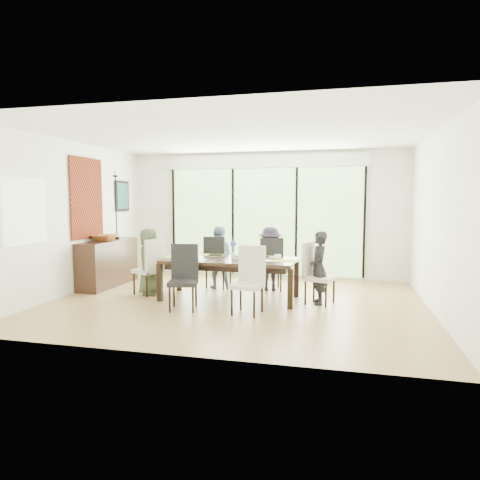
% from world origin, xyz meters
% --- Properties ---
extents(floor, '(6.00, 5.00, 0.01)m').
position_xyz_m(floor, '(0.00, 0.00, -0.01)').
color(floor, brown).
rests_on(floor, ground).
extents(ceiling, '(6.00, 5.00, 0.01)m').
position_xyz_m(ceiling, '(0.00, 0.00, 2.71)').
color(ceiling, white).
rests_on(ceiling, wall_back).
extents(wall_back, '(6.00, 0.02, 2.70)m').
position_xyz_m(wall_back, '(0.00, 2.51, 1.35)').
color(wall_back, white).
rests_on(wall_back, floor).
extents(wall_front, '(6.00, 0.02, 2.70)m').
position_xyz_m(wall_front, '(0.00, -2.51, 1.35)').
color(wall_front, white).
rests_on(wall_front, floor).
extents(wall_left, '(0.02, 5.00, 2.70)m').
position_xyz_m(wall_left, '(-3.01, 0.00, 1.35)').
color(wall_left, white).
rests_on(wall_left, floor).
extents(wall_right, '(0.02, 5.00, 2.70)m').
position_xyz_m(wall_right, '(3.01, 0.00, 1.35)').
color(wall_right, white).
rests_on(wall_right, floor).
extents(glass_doors, '(4.20, 0.02, 2.30)m').
position_xyz_m(glass_doors, '(0.00, 2.47, 1.20)').
color(glass_doors, '#598C3F').
rests_on(glass_doors, wall_back).
extents(blinds_header, '(4.40, 0.06, 0.28)m').
position_xyz_m(blinds_header, '(0.00, 2.46, 2.50)').
color(blinds_header, white).
rests_on(blinds_header, wall_back).
extents(mullion_a, '(0.05, 0.04, 2.30)m').
position_xyz_m(mullion_a, '(-2.10, 2.46, 1.20)').
color(mullion_a, black).
rests_on(mullion_a, wall_back).
extents(mullion_b, '(0.05, 0.04, 2.30)m').
position_xyz_m(mullion_b, '(-0.70, 2.46, 1.20)').
color(mullion_b, black).
rests_on(mullion_b, wall_back).
extents(mullion_c, '(0.05, 0.04, 2.30)m').
position_xyz_m(mullion_c, '(0.70, 2.46, 1.20)').
color(mullion_c, black).
rests_on(mullion_c, wall_back).
extents(mullion_d, '(0.05, 0.04, 2.30)m').
position_xyz_m(mullion_d, '(2.10, 2.46, 1.20)').
color(mullion_d, black).
rests_on(mullion_d, wall_back).
extents(side_window, '(0.02, 0.90, 1.00)m').
position_xyz_m(side_window, '(-2.97, -1.20, 1.50)').
color(side_window, '#8CAD7F').
rests_on(side_window, wall_left).
extents(deck, '(6.00, 1.80, 0.10)m').
position_xyz_m(deck, '(0.00, 3.40, -0.05)').
color(deck, '#4E3821').
rests_on(deck, ground).
extents(rail_top, '(6.00, 0.08, 0.06)m').
position_xyz_m(rail_top, '(0.00, 4.20, 0.55)').
color(rail_top, brown).
rests_on(rail_top, deck).
extents(foliage_left, '(3.20, 3.20, 3.20)m').
position_xyz_m(foliage_left, '(-1.80, 5.20, 1.44)').
color(foliage_left, '#14380F').
rests_on(foliage_left, ground).
extents(foliage_mid, '(4.00, 4.00, 4.00)m').
position_xyz_m(foliage_mid, '(0.40, 5.80, 1.80)').
color(foliage_mid, '#14380F').
rests_on(foliage_mid, ground).
extents(foliage_right, '(2.80, 2.80, 2.80)m').
position_xyz_m(foliage_right, '(2.20, 5.00, 1.26)').
color(foliage_right, '#14380F').
rests_on(foliage_right, ground).
extents(foliage_far, '(3.60, 3.60, 3.60)m').
position_xyz_m(foliage_far, '(-0.60, 6.50, 1.62)').
color(foliage_far, '#14380F').
rests_on(foliage_far, ground).
extents(table_top, '(2.18, 1.00, 0.05)m').
position_xyz_m(table_top, '(-0.17, 0.19, 0.66)').
color(table_top, black).
rests_on(table_top, floor).
extents(table_apron, '(2.00, 0.82, 0.09)m').
position_xyz_m(table_apron, '(-0.17, 0.19, 0.57)').
color(table_apron, black).
rests_on(table_apron, floor).
extents(table_leg_fl, '(0.08, 0.08, 0.63)m').
position_xyz_m(table_leg_fl, '(-1.25, -0.24, 0.31)').
color(table_leg_fl, black).
rests_on(table_leg_fl, floor).
extents(table_leg_fr, '(0.08, 0.08, 0.63)m').
position_xyz_m(table_leg_fr, '(0.91, -0.24, 0.31)').
color(table_leg_fr, black).
rests_on(table_leg_fr, floor).
extents(table_leg_bl, '(0.08, 0.08, 0.63)m').
position_xyz_m(table_leg_bl, '(-1.25, 0.62, 0.31)').
color(table_leg_bl, black).
rests_on(table_leg_bl, floor).
extents(table_leg_br, '(0.08, 0.08, 0.63)m').
position_xyz_m(table_leg_br, '(0.91, 0.62, 0.31)').
color(table_leg_br, black).
rests_on(table_leg_br, floor).
extents(chair_left_end, '(0.55, 0.55, 1.00)m').
position_xyz_m(chair_left_end, '(-1.67, 0.19, 0.50)').
color(chair_left_end, beige).
rests_on(chair_left_end, floor).
extents(chair_right_end, '(0.53, 0.53, 1.00)m').
position_xyz_m(chair_right_end, '(1.33, 0.19, 0.50)').
color(chair_right_end, silver).
rests_on(chair_right_end, floor).
extents(chair_far_left, '(0.47, 0.47, 1.00)m').
position_xyz_m(chair_far_left, '(-0.62, 1.04, 0.50)').
color(chair_far_left, black).
rests_on(chair_far_left, floor).
extents(chair_far_right, '(0.52, 0.52, 1.00)m').
position_xyz_m(chair_far_right, '(0.38, 1.04, 0.50)').
color(chair_far_right, black).
rests_on(chair_far_right, floor).
extents(chair_near_left, '(0.50, 0.50, 1.00)m').
position_xyz_m(chair_near_left, '(-0.67, -0.68, 0.50)').
color(chair_near_left, black).
rests_on(chair_near_left, floor).
extents(chair_near_right, '(0.48, 0.48, 1.00)m').
position_xyz_m(chair_near_right, '(0.33, -0.68, 0.50)').
color(chair_near_right, beige).
rests_on(chair_near_right, floor).
extents(person_left_end, '(0.40, 0.58, 1.17)m').
position_xyz_m(person_left_end, '(-1.65, 0.19, 0.59)').
color(person_left_end, '#3B472F').
rests_on(person_left_end, floor).
extents(person_right_end, '(0.47, 0.61, 1.17)m').
position_xyz_m(person_right_end, '(1.31, 0.19, 0.59)').
color(person_right_end, black).
rests_on(person_right_end, floor).
extents(person_far_left, '(0.59, 0.41, 1.17)m').
position_xyz_m(person_far_left, '(-0.62, 1.02, 0.59)').
color(person_far_left, '#7C93B3').
rests_on(person_far_left, floor).
extents(person_far_right, '(0.58, 0.40, 1.17)m').
position_xyz_m(person_far_right, '(0.38, 1.02, 0.59)').
color(person_far_right, '#251E2E').
rests_on(person_far_right, floor).
extents(placemat_left, '(0.40, 0.29, 0.01)m').
position_xyz_m(placemat_left, '(-1.12, 0.19, 0.69)').
color(placemat_left, '#90AF3E').
rests_on(placemat_left, table_top).
extents(placemat_right, '(0.40, 0.29, 0.01)m').
position_xyz_m(placemat_right, '(0.78, 0.19, 0.69)').
color(placemat_right, '#9FB340').
rests_on(placemat_right, table_top).
extents(placemat_far_l, '(0.40, 0.29, 0.01)m').
position_xyz_m(placemat_far_l, '(-0.62, 0.59, 0.69)').
color(placemat_far_l, '#89AB3D').
rests_on(placemat_far_l, table_top).
extents(placemat_far_r, '(0.40, 0.29, 0.01)m').
position_xyz_m(placemat_far_r, '(0.38, 0.59, 0.69)').
color(placemat_far_r, '#87C646').
rests_on(placemat_far_r, table_top).
extents(placemat_paper, '(0.40, 0.29, 0.01)m').
position_xyz_m(placemat_paper, '(-0.72, -0.11, 0.69)').
color(placemat_paper, white).
rests_on(placemat_paper, table_top).
extents(tablet_far_l, '(0.24, 0.16, 0.01)m').
position_xyz_m(tablet_far_l, '(-0.52, 0.54, 0.69)').
color(tablet_far_l, black).
rests_on(tablet_far_l, table_top).
extents(tablet_far_r, '(0.22, 0.15, 0.01)m').
position_xyz_m(tablet_far_r, '(0.33, 0.54, 0.69)').
color(tablet_far_r, black).
rests_on(tablet_far_r, table_top).
extents(papers, '(0.27, 0.20, 0.00)m').
position_xyz_m(papers, '(0.53, 0.14, 0.68)').
color(papers, white).
rests_on(papers, table_top).
extents(platter_base, '(0.24, 0.24, 0.02)m').
position_xyz_m(platter_base, '(-0.72, -0.11, 0.70)').
color(platter_base, white).
rests_on(platter_base, table_top).
extents(platter_snacks, '(0.18, 0.18, 0.01)m').
position_xyz_m(platter_snacks, '(-0.72, -0.11, 0.72)').
color(platter_snacks, '#C27616').
rests_on(platter_snacks, table_top).
extents(vase, '(0.07, 0.07, 0.11)m').
position_xyz_m(vase, '(-0.12, 0.24, 0.74)').
color(vase, silver).
rests_on(vase, table_top).
extents(hyacinth_stems, '(0.04, 0.04, 0.15)m').
position_xyz_m(hyacinth_stems, '(-0.12, 0.24, 0.85)').
color(hyacinth_stems, '#337226').
rests_on(hyacinth_stems, table_top).
extents(hyacinth_blooms, '(0.10, 0.10, 0.10)m').
position_xyz_m(hyacinth_blooms, '(-0.12, 0.24, 0.94)').
color(hyacinth_blooms, '#4448AC').
rests_on(hyacinth_blooms, table_top).
extents(laptop, '(0.33, 0.25, 0.02)m').
position_xyz_m(laptop, '(-1.02, 0.09, 0.69)').
color(laptop, silver).
rests_on(laptop, table_top).
extents(cup_a, '(0.16, 0.16, 0.09)m').
position_xyz_m(cup_a, '(-0.87, 0.34, 0.73)').
color(cup_a, white).
rests_on(cup_a, table_top).
extents(cup_b, '(0.12, 0.12, 0.08)m').
position_xyz_m(cup_b, '(-0.02, 0.09, 0.72)').
color(cup_b, white).
rests_on(cup_b, table_top).
extents(cup_c, '(0.12, 0.12, 0.09)m').
position_xyz_m(cup_c, '(0.63, 0.29, 0.73)').
color(cup_c, white).
rests_on(cup_c, table_top).
extents(book, '(0.23, 0.25, 0.02)m').
position_xyz_m(book, '(0.08, 0.24, 0.69)').
color(book, white).
rests_on(book, table_top).
extents(sideboard, '(0.44, 1.58, 0.89)m').
position_xyz_m(sideboard, '(-2.76, 0.72, 0.44)').
color(sideboard, black).
rests_on(sideboard, floor).
extents(bowl, '(0.47, 0.47, 0.11)m').
position_xyz_m(bowl, '(-2.76, 0.62, 0.95)').
color(bowl, brown).
rests_on(bowl, sideboard).
extents(candlestick_base, '(0.10, 0.10, 0.04)m').
position_xyz_m(candlestick_base, '(-2.76, 1.07, 0.91)').
color(candlestick_base, black).
rests_on(candlestick_base, sideboard).
extents(candlestick_shaft, '(0.02, 0.02, 1.23)m').
position_xyz_m(candlestick_shaft, '(-2.76, 1.07, 1.53)').
color(candlestick_shaft, black).
rests_on(candlestick_shaft, sideboard).
extents(candlestick_pan, '(0.10, 0.10, 0.03)m').
position_xyz_m(candlestick_pan, '(-2.76, 1.07, 2.14)').
color(candlestick_pan, black).
rests_on(candlestick_pan, sideboard).
extents(candle, '(0.04, 0.04, 0.10)m').
position_xyz_m(candle, '(-2.76, 1.07, 2.20)').
color(candle, silver).
rests_on(candle, sideboard).
extents(tapestry, '(0.02, 1.00, 1.50)m').
position_xyz_m(tapestry, '(-2.97, 0.40, 1.70)').
color(tapestry, maroon).
rests_on(tapestry, wall_left).
extents(art_frame, '(0.03, 0.55, 0.65)m').
position_xyz_m(art_frame, '(-2.97, 1.70, 1.75)').
color(art_frame, black).
rests_on(art_frame, wall_left).
extents(art_canvas, '(0.01, 0.45, 0.55)m').
position_xyz_m(art_canvas, '(-2.95, 1.70, 1.75)').
color(art_canvas, '#164249').
rests_on(art_canvas, wall_left).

